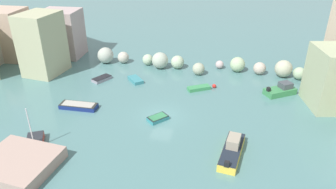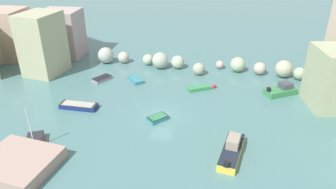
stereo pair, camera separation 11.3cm
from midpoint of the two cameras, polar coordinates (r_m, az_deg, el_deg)
The scene contains 13 objects.
cove_water at distance 36.51m, azimuth -1.28°, elevation -3.88°, with size 160.00×160.00×0.00m, color slate.
cliff_headland_left at distance 56.45m, azimuth -25.37°, elevation 8.72°, with size 20.20×25.84×8.86m.
rock_breakwater at distance 48.45m, azimuth 4.51°, elevation 5.68°, with size 31.43×4.53×2.52m.
stone_dock at distance 31.73m, azimuth -25.39°, elevation -11.12°, with size 6.33×5.68×1.13m, color tan.
channel_buoy at distance 43.29m, azimuth 8.20°, elevation 1.52°, with size 0.53×0.53×0.53m, color red.
moored_boat_0 at distance 35.64m, azimuth -1.92°, elevation -4.26°, with size 2.47×2.56×0.48m.
moored_boat_1 at distance 30.91m, azimuth 11.33°, elevation -9.68°, with size 2.42×5.81×1.74m.
moored_boat_2 at distance 42.55m, azimuth 5.49°, elevation 1.16°, with size 3.14×2.49×0.46m.
moored_boat_3 at distance 44.99m, azimuth -5.92°, elevation 2.65°, with size 2.75×2.84×0.46m.
moored_boat_4 at distance 43.60m, azimuth 19.51°, elevation 0.74°, with size 4.38×3.77×1.53m.
moored_boat_5 at distance 46.06m, azimuth -11.86°, elevation 2.80°, with size 2.45×3.03×0.47m.
moored_boat_6 at distance 33.88m, azimuth -22.95°, elevation -8.38°, with size 3.27×4.33×4.47m.
moored_boat_7 at distance 39.41m, azimuth -15.83°, elevation -1.97°, with size 4.51×1.63×0.59m.
Camera 1 is at (7.46, -30.31, 18.93)m, focal length 33.97 mm.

